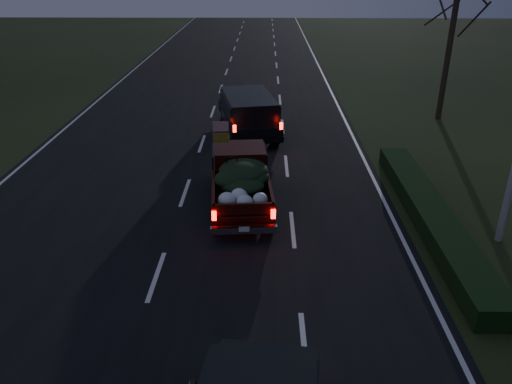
# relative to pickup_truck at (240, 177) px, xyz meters

# --- Properties ---
(ground) EXTENTS (120.00, 120.00, 0.00)m
(ground) POSITION_rel_pickup_truck_xyz_m (-1.97, -4.26, -0.94)
(ground) COLOR black
(ground) RESTS_ON ground
(road_asphalt) EXTENTS (14.00, 120.00, 0.02)m
(road_asphalt) POSITION_rel_pickup_truck_xyz_m (-1.97, -4.26, -0.93)
(road_asphalt) COLOR black
(road_asphalt) RESTS_ON ground
(hedge_row) EXTENTS (1.00, 10.00, 0.60)m
(hedge_row) POSITION_rel_pickup_truck_xyz_m (5.83, -1.26, -0.64)
(hedge_row) COLOR black
(hedge_row) RESTS_ON ground
(bare_tree_far) EXTENTS (3.60, 3.60, 7.00)m
(bare_tree_far) POSITION_rel_pickup_truck_xyz_m (9.53, 9.74, 4.29)
(bare_tree_far) COLOR black
(bare_tree_far) RESTS_ON ground
(pickup_truck) EXTENTS (2.22, 4.92, 2.51)m
(pickup_truck) POSITION_rel_pickup_truck_xyz_m (0.00, 0.00, 0.00)
(pickup_truck) COLOR black
(pickup_truck) RESTS_ON ground
(lead_suv) EXTENTS (3.13, 5.50, 1.49)m
(lead_suv) POSITION_rel_pickup_truck_xyz_m (0.03, 7.17, 0.19)
(lead_suv) COLOR black
(lead_suv) RESTS_ON ground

